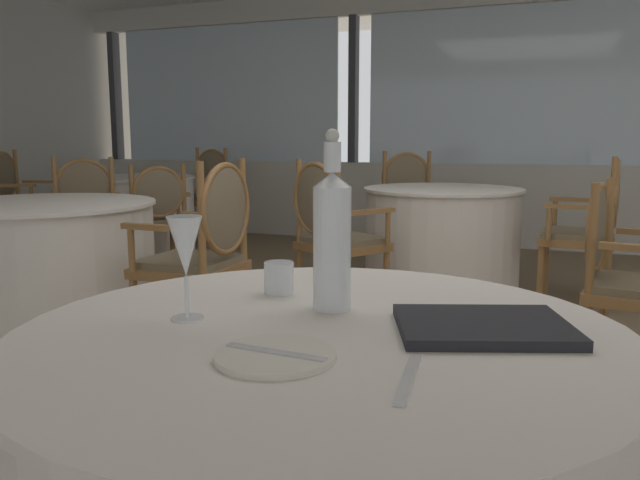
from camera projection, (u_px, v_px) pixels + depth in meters
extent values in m
plane|color=#756047|center=(412.00, 385.00, 2.89)|extent=(13.97, 13.97, 0.00)
cube|color=beige|center=(498.00, 206.00, 6.55)|extent=(10.04, 0.12, 0.85)
cube|color=silver|center=(227.00, 94.00, 7.47)|extent=(2.77, 0.02, 1.56)
cube|color=#333338|center=(116.00, 97.00, 8.00)|extent=(0.08, 0.14, 1.56)
cube|color=silver|center=(503.00, 86.00, 6.38)|extent=(2.77, 0.02, 1.56)
cube|color=#333338|center=(354.00, 90.00, 6.91)|extent=(0.08, 0.14, 1.56)
cylinder|color=white|center=(322.00, 334.00, 1.18)|extent=(1.15, 1.15, 0.02)
cylinder|color=silver|center=(275.00, 355.00, 1.02)|extent=(0.20, 0.20, 0.01)
cube|color=silver|center=(275.00, 352.00, 1.02)|extent=(0.18, 0.03, 0.00)
cube|color=silver|center=(408.00, 378.00, 0.93)|extent=(0.04, 0.20, 0.00)
cylinder|color=white|center=(332.00, 249.00, 1.30)|extent=(0.08, 0.08, 0.25)
cone|color=white|center=(332.00, 180.00, 1.27)|extent=(0.08, 0.08, 0.03)
cylinder|color=white|center=(332.00, 157.00, 1.27)|extent=(0.04, 0.04, 0.06)
sphere|color=silver|center=(332.00, 136.00, 1.26)|extent=(0.03, 0.03, 0.03)
cylinder|color=white|center=(188.00, 318.00, 1.24)|extent=(0.06, 0.06, 0.00)
cylinder|color=white|center=(187.00, 297.00, 1.23)|extent=(0.01, 0.01, 0.08)
cone|color=white|center=(185.00, 246.00, 1.22)|extent=(0.07, 0.07, 0.12)
cylinder|color=white|center=(279.00, 278.00, 1.45)|extent=(0.07, 0.07, 0.07)
cube|color=black|center=(483.00, 326.00, 1.16)|extent=(0.37, 0.32, 0.02)
cylinder|color=white|center=(443.00, 189.00, 4.54)|extent=(1.14, 1.14, 0.02)
cylinder|color=white|center=(441.00, 242.00, 4.60)|extent=(1.10, 1.10, 0.74)
cube|color=olive|center=(343.00, 246.00, 4.07)|extent=(0.64, 0.64, 0.05)
cube|color=#75664C|center=(343.00, 240.00, 4.06)|extent=(0.59, 0.59, 0.04)
cylinder|color=olive|center=(348.00, 272.00, 4.38)|extent=(0.04, 0.04, 0.40)
cylinder|color=olive|center=(386.00, 282.00, 4.06)|extent=(0.04, 0.04, 0.40)
cylinder|color=olive|center=(300.00, 279.00, 4.15)|extent=(0.04, 0.04, 0.40)
cylinder|color=olive|center=(337.00, 291.00, 3.83)|extent=(0.04, 0.04, 0.40)
cylinder|color=olive|center=(299.00, 200.00, 4.07)|extent=(0.04, 0.04, 0.53)
cylinder|color=olive|center=(337.00, 206.00, 3.75)|extent=(0.04, 0.04, 0.53)
ellipsoid|color=#75664C|center=(315.00, 199.00, 3.90)|extent=(0.35, 0.26, 0.45)
torus|color=olive|center=(315.00, 199.00, 3.90)|extent=(0.40, 0.28, 0.46)
cube|color=olive|center=(322.00, 205.00, 4.24)|extent=(0.23, 0.33, 0.03)
cylinder|color=olive|center=(339.00, 219.00, 4.34)|extent=(0.03, 0.03, 0.22)
cube|color=olive|center=(371.00, 212.00, 3.84)|extent=(0.23, 0.33, 0.03)
cylinder|color=olive|center=(388.00, 228.00, 3.94)|extent=(0.03, 0.03, 0.22)
cube|color=olive|center=(576.00, 240.00, 4.23)|extent=(0.49, 0.49, 0.05)
cube|color=#75664C|center=(577.00, 234.00, 4.22)|extent=(0.45, 0.45, 0.04)
cylinder|color=olive|center=(540.00, 277.00, 4.16)|extent=(0.04, 0.04, 0.42)
cylinder|color=olive|center=(545.00, 266.00, 4.52)|extent=(0.04, 0.04, 0.42)
cylinder|color=olive|center=(607.00, 283.00, 4.00)|extent=(0.04, 0.04, 0.42)
cylinder|color=olive|center=(607.00, 271.00, 4.36)|extent=(0.04, 0.04, 0.42)
cylinder|color=olive|center=(613.00, 201.00, 3.92)|extent=(0.04, 0.04, 0.52)
cylinder|color=olive|center=(612.00, 196.00, 4.28)|extent=(0.04, 0.04, 0.52)
ellipsoid|color=#75664C|center=(615.00, 194.00, 4.09)|extent=(0.07, 0.39, 0.44)
torus|color=olive|center=(615.00, 194.00, 4.09)|extent=(0.06, 0.45, 0.45)
cube|color=olive|center=(574.00, 207.00, 3.97)|extent=(0.37, 0.06, 0.03)
cylinder|color=olive|center=(549.00, 223.00, 4.04)|extent=(0.03, 0.03, 0.22)
cube|color=olive|center=(577.00, 200.00, 4.42)|extent=(0.37, 0.06, 0.03)
cylinder|color=olive|center=(555.00, 215.00, 4.49)|extent=(0.03, 0.03, 0.22)
cube|color=olive|center=(411.00, 215.00, 5.48)|extent=(0.62, 0.62, 0.05)
cube|color=#75664C|center=(411.00, 210.00, 5.48)|extent=(0.57, 0.57, 0.04)
cylinder|color=olive|center=(440.00, 246.00, 5.34)|extent=(0.04, 0.04, 0.43)
cylinder|color=olive|center=(393.00, 247.00, 5.30)|extent=(0.04, 0.04, 0.43)
cylinder|color=olive|center=(427.00, 239.00, 5.74)|extent=(0.04, 0.04, 0.43)
cylinder|color=olive|center=(383.00, 239.00, 5.70)|extent=(0.04, 0.04, 0.43)
cylinder|color=olive|center=(429.00, 181.00, 5.65)|extent=(0.04, 0.04, 0.52)
cylinder|color=olive|center=(384.00, 181.00, 5.61)|extent=(0.04, 0.04, 0.52)
ellipsoid|color=#75664C|center=(406.00, 178.00, 5.64)|extent=(0.37, 0.22, 0.44)
torus|color=olive|center=(406.00, 178.00, 5.64)|extent=(0.42, 0.23, 0.45)
cube|color=olive|center=(441.00, 187.00, 5.45)|extent=(0.20, 0.35, 0.03)
cylinder|color=olive|center=(445.00, 201.00, 5.33)|extent=(0.03, 0.03, 0.22)
cube|color=olive|center=(384.00, 187.00, 5.40)|extent=(0.20, 0.35, 0.03)
cylinder|color=olive|center=(387.00, 202.00, 5.28)|extent=(0.03, 0.03, 0.22)
cylinder|color=white|center=(128.00, 178.00, 5.90)|extent=(1.24, 1.24, 0.02)
cylinder|color=white|center=(130.00, 218.00, 5.96)|extent=(1.20, 1.20, 0.74)
cube|color=olive|center=(200.00, 201.00, 6.75)|extent=(0.54, 0.54, 0.05)
cube|color=#75664C|center=(200.00, 197.00, 6.74)|extent=(0.50, 0.50, 0.04)
cylinder|color=olive|center=(201.00, 227.00, 6.51)|extent=(0.04, 0.04, 0.42)
cylinder|color=olive|center=(173.00, 224.00, 6.72)|extent=(0.04, 0.04, 0.42)
cylinder|color=olive|center=(227.00, 223.00, 6.85)|extent=(0.04, 0.04, 0.42)
cylinder|color=olive|center=(199.00, 220.00, 7.06)|extent=(0.04, 0.04, 0.42)
cylinder|color=olive|center=(226.00, 173.00, 6.76)|extent=(0.04, 0.04, 0.54)
cylinder|color=olive|center=(198.00, 172.00, 6.97)|extent=(0.04, 0.04, 0.54)
ellipsoid|color=#75664C|center=(212.00, 170.00, 6.88)|extent=(0.39, 0.13, 0.45)
torus|color=olive|center=(212.00, 170.00, 6.88)|extent=(0.46, 0.12, 0.46)
cube|color=olive|center=(216.00, 179.00, 6.56)|extent=(0.11, 0.37, 0.03)
cylinder|color=olive|center=(207.00, 191.00, 6.46)|extent=(0.03, 0.03, 0.22)
cube|color=olive|center=(180.00, 178.00, 6.82)|extent=(0.11, 0.37, 0.03)
cylinder|color=olive|center=(171.00, 189.00, 6.72)|extent=(0.03, 0.03, 0.22)
cube|color=olive|center=(29.00, 209.00, 5.98)|extent=(0.58, 0.58, 0.05)
cube|color=#75664C|center=(28.00, 205.00, 5.98)|extent=(0.54, 0.54, 0.04)
cylinder|color=olive|center=(61.00, 231.00, 6.21)|extent=(0.04, 0.04, 0.42)
cylinder|color=olive|center=(41.00, 238.00, 5.82)|extent=(0.04, 0.04, 0.42)
cylinder|color=olive|center=(21.00, 231.00, 6.22)|extent=(0.04, 0.04, 0.42)
cylinder|color=olive|center=(16.00, 177.00, 6.14)|extent=(0.04, 0.04, 0.53)
ellipsoid|color=#75664C|center=(4.00, 176.00, 5.94)|extent=(0.17, 0.39, 0.45)
torus|color=olive|center=(4.00, 176.00, 5.94)|extent=(0.18, 0.44, 0.46)
cube|color=olive|center=(42.00, 182.00, 6.19)|extent=(0.36, 0.15, 0.03)
cylinder|color=olive|center=(56.00, 193.00, 6.20)|extent=(0.03, 0.03, 0.22)
cube|color=olive|center=(15.00, 185.00, 5.70)|extent=(0.36, 0.15, 0.03)
cylinder|color=olive|center=(32.00, 198.00, 5.71)|extent=(0.03, 0.03, 0.22)
cube|color=olive|center=(154.00, 225.00, 5.12)|extent=(0.65, 0.65, 0.05)
cube|color=#75664C|center=(153.00, 220.00, 5.11)|extent=(0.60, 0.60, 0.04)
cylinder|color=olive|center=(125.00, 250.00, 5.23)|extent=(0.04, 0.04, 0.40)
cylinder|color=olive|center=(173.00, 247.00, 5.42)|extent=(0.04, 0.04, 0.40)
cylinder|color=olive|center=(135.00, 258.00, 4.88)|extent=(0.04, 0.04, 0.40)
cylinder|color=olive|center=(186.00, 254.00, 5.07)|extent=(0.04, 0.04, 0.40)
cylinder|color=olive|center=(132.00, 196.00, 4.81)|extent=(0.04, 0.04, 0.47)
cylinder|color=olive|center=(184.00, 194.00, 4.99)|extent=(0.04, 0.04, 0.47)
ellipsoid|color=#75664C|center=(159.00, 192.00, 4.88)|extent=(0.30, 0.33, 0.39)
torus|color=olive|center=(159.00, 192.00, 4.88)|extent=(0.29, 0.32, 0.41)
cube|color=olive|center=(120.00, 196.00, 4.98)|extent=(0.30, 0.27, 0.03)
cylinder|color=olive|center=(117.00, 208.00, 5.12)|extent=(0.03, 0.03, 0.22)
cube|color=olive|center=(182.00, 193.00, 5.21)|extent=(0.30, 0.27, 0.03)
cylinder|color=olive|center=(178.00, 205.00, 5.35)|extent=(0.03, 0.03, 0.22)
cylinder|color=olive|center=(600.00, 327.00, 3.08)|extent=(0.04, 0.04, 0.41)
cylinder|color=olive|center=(585.00, 350.00, 2.75)|extent=(0.04, 0.04, 0.41)
cylinder|color=olive|center=(607.00, 228.00, 3.00)|extent=(0.04, 0.04, 0.47)
cylinder|color=olive|center=(592.00, 239.00, 2.67)|extent=(0.04, 0.04, 0.47)
ellipsoid|color=#75664C|center=(597.00, 228.00, 2.84)|extent=(0.13, 0.39, 0.40)
torus|color=olive|center=(597.00, 228.00, 2.84)|extent=(0.11, 0.41, 0.41)
cylinder|color=white|center=(39.00, 204.00, 3.52)|extent=(1.26, 1.26, 0.02)
cylinder|color=white|center=(44.00, 271.00, 3.58)|extent=(1.22, 1.22, 0.74)
cube|color=olive|center=(81.00, 233.00, 4.51)|extent=(0.63, 0.63, 0.05)
cube|color=#75664C|center=(80.00, 227.00, 4.51)|extent=(0.58, 0.58, 0.04)
cylinder|color=olive|center=(107.00, 270.00, 4.39)|extent=(0.04, 0.04, 0.42)
cylinder|color=olive|center=(46.00, 272.00, 4.33)|extent=(0.04, 0.04, 0.42)
cylinder|color=olive|center=(116.00, 259.00, 4.78)|extent=(0.04, 0.04, 0.42)
cylinder|color=olive|center=(60.00, 261.00, 4.72)|extent=(0.04, 0.04, 0.42)
cylinder|color=olive|center=(113.00, 191.00, 4.70)|extent=(0.04, 0.04, 0.51)
cylinder|color=olive|center=(56.00, 192.00, 4.64)|extent=(0.04, 0.04, 0.51)
ellipsoid|color=#75664C|center=(85.00, 188.00, 4.68)|extent=(0.37, 0.23, 0.43)
torus|color=olive|center=(85.00, 188.00, 4.68)|extent=(0.40, 0.24, 0.44)
cube|color=olive|center=(115.00, 198.00, 4.49)|extent=(0.21, 0.34, 0.03)
cylinder|color=olive|center=(112.00, 216.00, 4.37)|extent=(0.03, 0.03, 0.22)
cube|color=olive|center=(41.00, 199.00, 4.42)|extent=(0.21, 0.34, 0.03)
cylinder|color=olive|center=(36.00, 218.00, 4.30)|extent=(0.03, 0.03, 0.22)
cube|color=olive|center=(190.00, 269.00, 3.22)|extent=(0.47, 0.47, 0.05)
cube|color=#75664C|center=(190.00, 261.00, 3.21)|extent=(0.43, 0.43, 0.04)
cylinder|color=olive|center=(135.00, 321.00, 3.15)|extent=(0.04, 0.04, 0.43)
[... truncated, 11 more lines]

